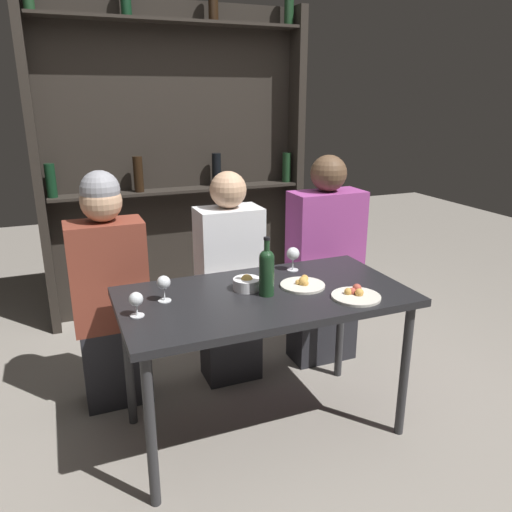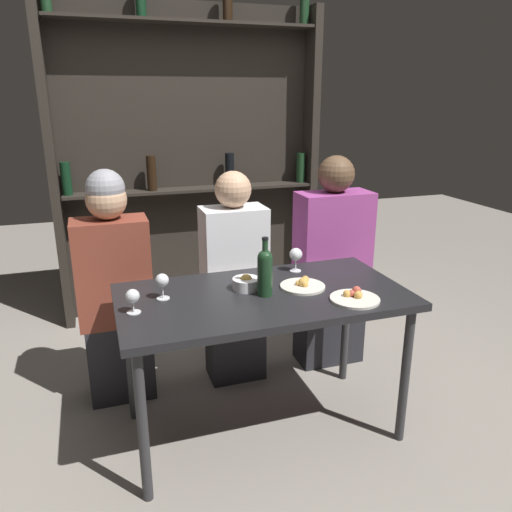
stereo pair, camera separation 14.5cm
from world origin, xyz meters
The scene contains 13 objects.
ground_plane centered at (0.00, 0.00, 0.00)m, with size 10.00×10.00×0.00m, color gray.
dining_table centered at (0.00, 0.00, 0.67)m, with size 1.34×0.71×0.74m.
wine_rack_wall centered at (0.00, 1.67, 1.18)m, with size 1.96×0.21×2.35m.
wine_bottle centered at (0.00, -0.02, 0.86)m, with size 0.07×0.07×0.28m.
wine_glass_0 centered at (0.26, 0.24, 0.82)m, with size 0.07×0.07×0.13m.
wine_glass_1 centered at (-0.59, -0.03, 0.81)m, with size 0.06×0.06×0.11m.
wine_glass_2 centered at (-0.45, 0.08, 0.82)m, with size 0.06×0.06×0.12m.
food_plate_0 centered at (0.37, -0.20, 0.75)m, with size 0.22×0.22×0.05m.
food_plate_1 centered at (0.20, 0.01, 0.75)m, with size 0.22×0.22×0.05m.
snack_bowl centered at (-0.06, 0.08, 0.77)m, with size 0.13×0.13×0.07m.
seated_person_left centered at (-0.65, 0.53, 0.62)m, with size 0.38×0.22×1.27m.
seated_person_center centered at (0.01, 0.53, 0.59)m, with size 0.36×0.22×1.23m.
seated_person_right centered at (0.63, 0.53, 0.61)m, with size 0.44×0.22×1.29m.
Camera 2 is at (-0.71, -2.04, 1.61)m, focal length 35.00 mm.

